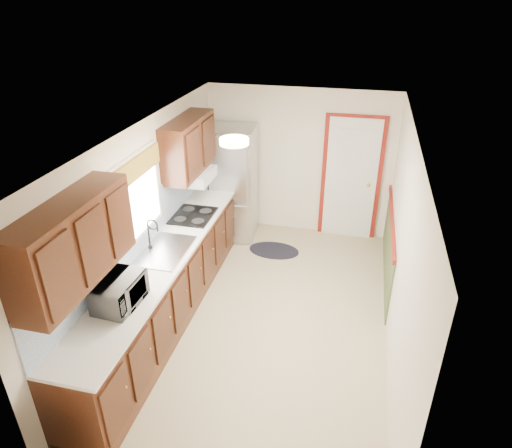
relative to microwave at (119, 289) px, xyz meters
The scene contains 8 objects.
room_shell 1.74m from the microwave, 46.35° to the left, with size 3.20×5.20×2.52m.
kitchen_run 1.02m from the microwave, 92.09° to the left, with size 0.63×4.00×2.20m.
back_wall_trim 4.11m from the microwave, 57.69° to the left, with size 1.12×2.30×2.08m.
ceiling_fixture 1.86m from the microwave, 49.61° to the left, with size 0.30×0.30×0.06m, color #FFD88C.
microwave is the anchor object (origin of this frame).
refrigerator 3.32m from the microwave, 86.89° to the left, with size 0.81×0.79×1.84m.
rug 3.26m from the microwave, 71.35° to the left, with size 0.80×0.52×0.01m, color black.
cooktop 2.02m from the microwave, 89.71° to the left, with size 0.53×0.64×0.02m, color black.
Camera 1 is at (0.96, -4.49, 3.76)m, focal length 32.00 mm.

